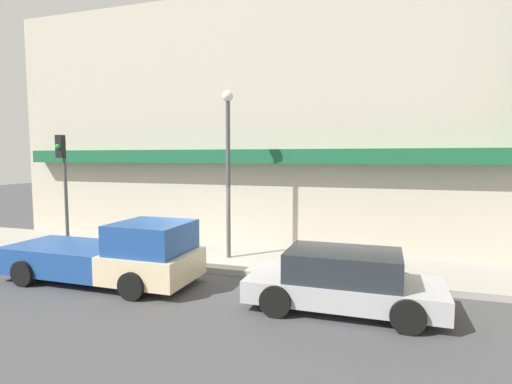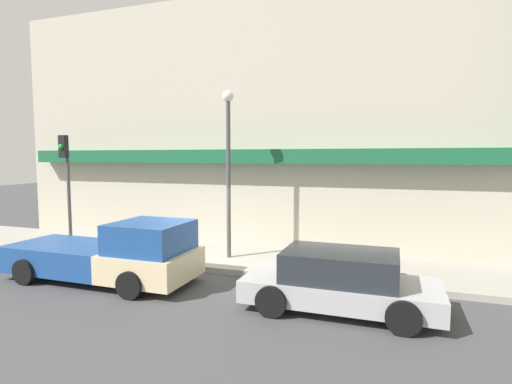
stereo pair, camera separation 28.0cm
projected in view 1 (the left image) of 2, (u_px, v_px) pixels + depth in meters
ground_plane at (199, 272)px, 12.08m from camera, size 80.00×80.00×0.00m
sidewalk at (220, 257)px, 13.61m from camera, size 36.00×3.25×0.18m
building at (250, 126)px, 16.13m from camera, size 19.80×3.80×9.46m
pickup_truck at (113, 255)px, 11.05m from camera, size 5.54×2.23×1.76m
parked_car at (343, 280)px, 9.12m from camera, size 4.37×2.04×1.37m
fire_hydrant at (384, 265)px, 10.99m from camera, size 0.17×0.17×0.72m
street_lamp at (228, 154)px, 12.89m from camera, size 0.36×0.36×5.43m
traffic_light at (63, 172)px, 14.11m from camera, size 0.28×0.42×4.08m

